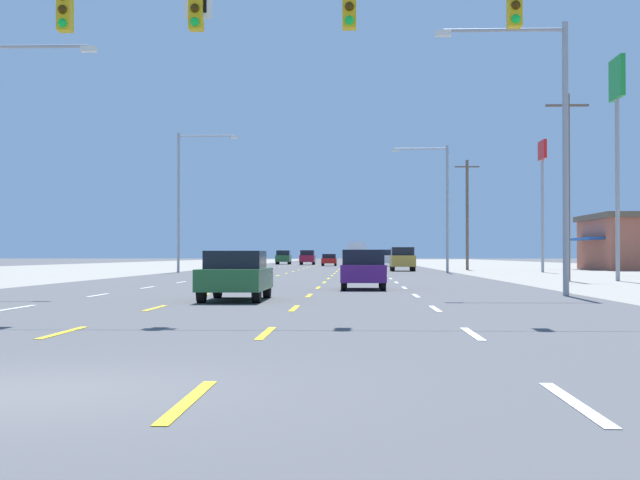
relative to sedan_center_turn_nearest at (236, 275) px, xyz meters
name	(u,v)px	position (x,y,z in m)	size (l,w,h in m)	color
ground_plane	(314,272)	(0.24, 47.33, -0.76)	(572.00, 572.00, 0.00)	#4C4C4F
lot_apron_left	(6,272)	(-24.51, 47.33, -0.75)	(28.00, 440.00, 0.01)	gray
lot_apron_right	(630,272)	(24.99, 47.33, -0.75)	(28.00, 440.00, 0.01)	gray
lane_markings	(328,266)	(0.24, 85.83, -0.75)	(10.64, 227.60, 0.01)	white
signal_span_wire	(206,84)	(0.23, -7.14, 4.35)	(25.87, 0.53, 8.60)	brown
sedan_center_turn_nearest	(236,275)	(0.00, 0.00, 0.00)	(1.80, 4.50, 1.46)	#235B2D
hatchback_inner_right_near	(363,269)	(3.82, 9.07, 0.03)	(1.72, 3.90, 1.54)	#4C196B
suv_far_right_mid	(402,259)	(7.42, 51.59, 0.27)	(1.98, 4.90, 1.98)	#B28C33
suv_far_right_midfar	(386,258)	(7.13, 86.64, 0.27)	(1.98, 4.90, 1.98)	silver
sedan_center_turn_far	(329,260)	(0.28, 88.43, 0.00)	(1.80, 4.50, 1.46)	red
suv_inner_left_farther	(307,257)	(-3.04, 101.23, 0.27)	(1.98, 4.90, 1.98)	maroon
suv_far_left_farthest	(283,257)	(-6.71, 106.44, 0.27)	(1.98, 4.90, 1.98)	#235B2D
box_truck_inner_right_distant_a	(357,252)	(3.70, 109.97, 1.08)	(2.40, 7.20, 3.23)	white
pole_sign_right_row_1	(617,109)	(16.94, 21.32, 8.07)	(0.24, 2.32, 11.48)	gray
pole_sign_right_row_2	(542,172)	(17.95, 46.00, 6.99)	(0.24, 2.42, 10.17)	gray
streetlight_right_row_0	(551,135)	(9.92, 3.47, 4.52)	(4.34, 0.26, 8.99)	gray
streetlight_left_row_1	(184,191)	(-9.44, 43.58, 5.40)	(4.63, 0.26, 10.61)	gray
streetlight_right_row_1	(441,199)	(9.95, 43.58, 4.81)	(4.27, 0.26, 9.57)	gray
utility_pole_right_row_0	(567,183)	(14.37, 21.16, 4.24)	(2.20, 0.26, 9.61)	brown
utility_pole_right_row_1	(467,213)	(13.46, 57.09, 4.34)	(2.20, 0.26, 9.80)	brown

